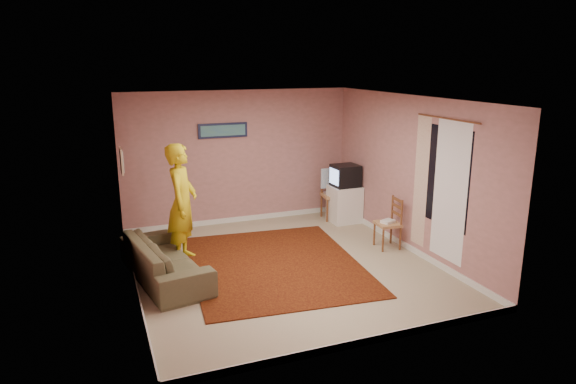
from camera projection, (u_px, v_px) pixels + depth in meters
name	position (u px, v px, depth m)	size (l,w,h in m)	color
ground	(284.00, 266.00, 8.06)	(5.00, 5.00, 0.00)	tan
wall_back	(238.00, 158.00, 9.99)	(4.50, 0.02, 2.60)	#AD7173
wall_front	(366.00, 238.00, 5.47)	(4.50, 0.02, 2.60)	#AD7173
wall_left	(129.00, 200.00, 6.95)	(0.02, 5.00, 2.60)	#AD7173
wall_right	(410.00, 174.00, 8.52)	(0.02, 5.00, 2.60)	#AD7173
ceiling	(284.00, 99.00, 7.41)	(4.50, 5.00, 0.02)	silver
baseboard_back	(240.00, 219.00, 10.29)	(4.50, 0.02, 0.10)	silver
baseboard_front	(362.00, 342.00, 5.79)	(4.50, 0.02, 0.10)	silver
baseboard_left	(136.00, 285.00, 7.26)	(0.02, 5.00, 0.10)	silver
baseboard_right	(405.00, 245.00, 8.83)	(0.02, 5.00, 0.10)	silver
window	(445.00, 177.00, 7.67)	(0.01, 1.10, 1.50)	black
curtain_sheer	(450.00, 192.00, 7.57)	(0.01, 0.75, 2.10)	white
curtain_floral	(421.00, 182.00, 8.20)	(0.01, 0.35, 2.10)	#EDE8CA
curtain_rod	(447.00, 119.00, 7.43)	(0.02, 0.02, 1.40)	brown
picture_back	(223.00, 130.00, 9.72)	(0.95, 0.04, 0.28)	#131734
picture_left	(122.00, 161.00, 8.34)	(0.04, 0.38, 0.42)	beige
area_rug	(275.00, 264.00, 8.12)	(2.59, 3.24, 0.02)	black
tv_cabinet	(345.00, 204.00, 10.21)	(0.57, 0.52, 0.73)	white
crt_tv	(345.00, 176.00, 10.07)	(0.52, 0.46, 0.43)	black
chair_a	(334.00, 189.00, 10.35)	(0.50, 0.48, 0.54)	#A58050
dvd_player	(334.00, 193.00, 10.37)	(0.33, 0.24, 0.06)	#A7A7AB
blue_throw	(330.00, 178.00, 10.47)	(0.39, 0.05, 0.41)	#94C6F2
chair_b	(388.00, 218.00, 8.74)	(0.41, 0.43, 0.48)	#A58050
game_console	(388.00, 221.00, 8.76)	(0.23, 0.16, 0.05)	silver
sofa	(165.00, 260.00, 7.53)	(2.05, 0.80, 0.60)	#4E462F
person	(182.00, 203.00, 8.09)	(0.69, 0.46, 1.91)	gold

